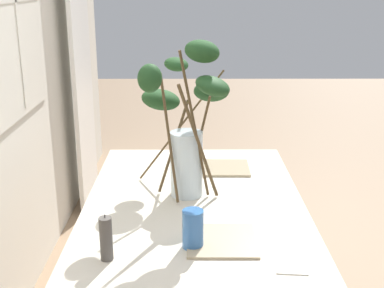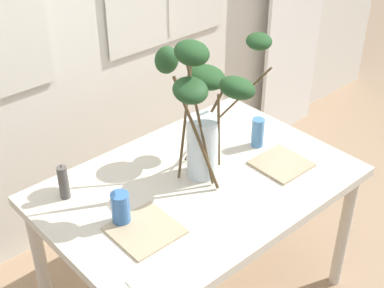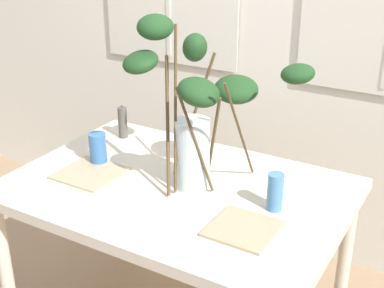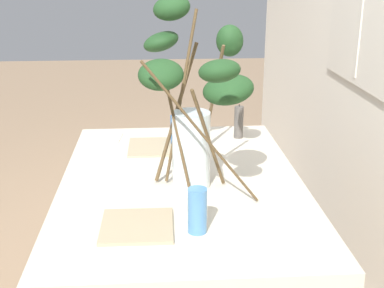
# 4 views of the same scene
# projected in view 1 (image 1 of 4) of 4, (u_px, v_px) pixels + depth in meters

# --- Properties ---
(curtain_sheer_side) EXTENTS (0.57, 0.03, 2.48)m
(curtain_sheer_side) POSITION_uv_depth(u_px,v_px,m) (80.00, 44.00, 3.68)
(curtain_sheer_side) COLOR white
(curtain_sheer_side) RESTS_ON ground
(dining_table) EXTENTS (1.38, 0.95, 0.76)m
(dining_table) POSITION_uv_depth(u_px,v_px,m) (194.00, 216.00, 2.26)
(dining_table) COLOR beige
(dining_table) RESTS_ON ground
(vase_with_branches) EXTENTS (0.73, 0.47, 0.71)m
(vase_with_branches) POSITION_uv_depth(u_px,v_px,m) (186.00, 120.00, 2.20)
(vase_with_branches) COLOR silver
(vase_with_branches) RESTS_ON dining_table
(drinking_glass_blue_left) EXTENTS (0.08, 0.08, 0.14)m
(drinking_glass_blue_left) POSITION_uv_depth(u_px,v_px,m) (193.00, 229.00, 1.81)
(drinking_glass_blue_left) COLOR #386BAD
(drinking_glass_blue_left) RESTS_ON dining_table
(drinking_glass_blue_right) EXTENTS (0.06, 0.06, 0.15)m
(drinking_glass_blue_right) POSITION_uv_depth(u_px,v_px,m) (188.00, 153.00, 2.61)
(drinking_glass_blue_right) COLOR #4C84BC
(drinking_glass_blue_right) RESTS_ON dining_table
(plate_square_left) EXTENTS (0.26, 0.26, 0.01)m
(plate_square_left) POSITION_uv_depth(u_px,v_px,m) (222.00, 241.00, 1.87)
(plate_square_left) COLOR tan
(plate_square_left) RESTS_ON dining_table
(plate_square_right) EXTENTS (0.24, 0.24, 0.01)m
(plate_square_right) POSITION_uv_depth(u_px,v_px,m) (226.00, 168.00, 2.59)
(plate_square_right) COLOR tan
(plate_square_right) RESTS_ON dining_table
(napkin_folded) EXTENTS (0.16, 0.12, 0.00)m
(napkin_folded) POSITION_uv_depth(u_px,v_px,m) (290.00, 263.00, 1.73)
(napkin_folded) COLOR silver
(napkin_folded) RESTS_ON dining_table
(pillar_candle) EXTENTS (0.04, 0.04, 0.17)m
(pillar_candle) POSITION_uv_depth(u_px,v_px,m) (106.00, 239.00, 1.73)
(pillar_candle) COLOR #514C47
(pillar_candle) RESTS_ON dining_table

